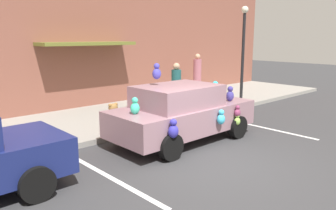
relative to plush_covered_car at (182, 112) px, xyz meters
The scene contains 10 objects.
ground_plane 2.03m from the plush_covered_car, 112.73° to the right, with size 60.00×60.00×0.00m, color #38383A.
sidewalk 3.43m from the plush_covered_car, 102.41° to the left, with size 24.00×4.00×0.15m, color gray.
storefront_building 5.97m from the plush_covered_car, 97.50° to the left, with size 24.00×1.25×6.40m.
parking_stripe_front 3.04m from the plush_covered_car, 14.27° to the right, with size 0.12×3.60×0.01m, color silver.
parking_stripe_rear 2.99m from the plush_covered_car, 165.49° to the right, with size 0.12×3.60×0.01m, color silver.
plush_covered_car is the anchor object (origin of this frame).
teddy_bear_on_sidewalk 2.15m from the plush_covered_car, 115.69° to the left, with size 0.39×0.33×0.75m.
street_lamp_post 5.79m from the plush_covered_car, 18.75° to the left, with size 0.28×0.28×3.83m.
pedestrian_near_shopfront 6.42m from the plush_covered_car, 38.85° to the left, with size 0.36×0.36×1.90m.
pedestrian_walking_past 3.01m from the plush_covered_car, 48.95° to the left, with size 0.34×0.34×1.74m.
Camera 1 is at (-5.49, -4.48, 2.79)m, focal length 35.72 mm.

